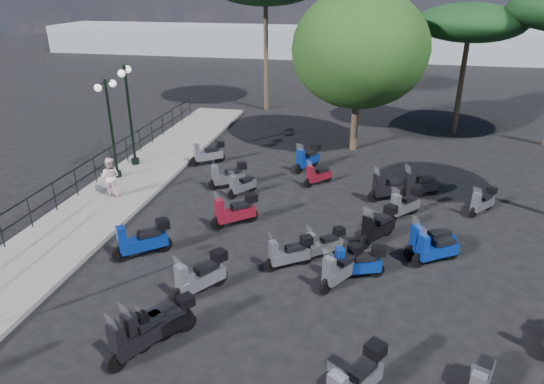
% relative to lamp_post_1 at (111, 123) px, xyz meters
% --- Properties ---
extents(ground, '(120.00, 120.00, 0.00)m').
position_rel_lamp_post_1_xyz_m(ground, '(7.27, -5.64, -2.52)').
color(ground, black).
rests_on(ground, ground).
extents(sidewalk, '(3.00, 30.00, 0.15)m').
position_rel_lamp_post_1_xyz_m(sidewalk, '(0.77, -2.64, -2.44)').
color(sidewalk, slate).
rests_on(sidewalk, ground).
extents(railing, '(0.04, 26.04, 1.10)m').
position_rel_lamp_post_1_xyz_m(railing, '(-0.53, -2.84, -1.62)').
color(railing, black).
rests_on(railing, sidewalk).
extents(lamp_post_1, '(0.41, 1.22, 4.15)m').
position_rel_lamp_post_1_xyz_m(lamp_post_1, '(0.00, 0.00, 0.00)').
color(lamp_post_1, black).
rests_on(lamp_post_1, sidewalk).
extents(lamp_post_2, '(0.54, 1.29, 4.46)m').
position_rel_lamp_post_1_xyz_m(lamp_post_2, '(0.03, 1.62, 0.18)').
color(lamp_post_2, black).
rests_on(lamp_post_2, sidewalk).
extents(pedestrian_far, '(0.82, 0.66, 1.57)m').
position_rel_lamp_post_1_xyz_m(pedestrian_far, '(0.80, -1.88, -1.59)').
color(pedestrian_far, silver).
rests_on(pedestrian_far, sidewalk).
extents(scooter_2, '(1.16, 1.38, 1.31)m').
position_rel_lamp_post_1_xyz_m(scooter_2, '(6.13, -9.10, -2.02)').
color(scooter_2, black).
rests_on(scooter_2, ground).
extents(scooter_3, '(1.54, 1.33, 1.48)m').
position_rel_lamp_post_1_xyz_m(scooter_3, '(3.90, -5.64, -1.96)').
color(scooter_3, black).
rests_on(scooter_3, ground).
extents(scooter_4, '(0.93, 1.29, 1.19)m').
position_rel_lamp_post_1_xyz_m(scooter_4, '(5.66, -0.49, -2.11)').
color(scooter_4, black).
rests_on(scooter_4, ground).
extents(scooter_5, '(1.42, 1.22, 1.36)m').
position_rel_lamp_post_1_xyz_m(scooter_5, '(3.19, 2.63, -2.01)').
color(scooter_5, black).
rests_on(scooter_5, ground).
extents(scooter_7, '(1.03, 1.71, 1.49)m').
position_rel_lamp_post_1_xyz_m(scooter_7, '(5.76, -9.69, -2.00)').
color(scooter_7, black).
rests_on(scooter_7, ground).
extents(scooter_8, '(1.19, 1.58, 1.45)m').
position_rel_lamp_post_1_xyz_m(scooter_8, '(6.31, -7.14, -1.97)').
color(scooter_8, black).
rests_on(scooter_8, ground).
extents(scooter_9, '(1.48, 1.30, 1.43)m').
position_rel_lamp_post_1_xyz_m(scooter_9, '(6.12, -3.08, -1.98)').
color(scooter_9, black).
rests_on(scooter_9, ground).
extents(scooter_10, '(1.47, 1.12, 1.35)m').
position_rel_lamp_post_1_xyz_m(scooter_10, '(4.92, 0.13, -2.01)').
color(scooter_10, black).
rests_on(scooter_10, ground).
extents(scooter_11, '(1.00, 1.60, 1.39)m').
position_rel_lamp_post_1_xyz_m(scooter_11, '(7.82, 2.90, -2.00)').
color(scooter_11, black).
rests_on(scooter_11, ground).
extents(scooter_14, '(1.60, 0.80, 1.32)m').
position_rel_lamp_post_1_xyz_m(scooter_14, '(10.43, -5.52, -2.02)').
color(scooter_14, black).
rests_on(scooter_14, ground).
extents(scooter_15, '(1.37, 1.02, 1.25)m').
position_rel_lamp_post_1_xyz_m(scooter_15, '(8.43, -5.35, -2.05)').
color(scooter_15, black).
rests_on(scooter_15, ground).
extents(scooter_16, '(1.17, 1.58, 1.44)m').
position_rel_lamp_post_1_xyz_m(scooter_16, '(10.98, -3.20, -1.98)').
color(scooter_16, black).
rests_on(scooter_16, ground).
extents(scooter_17, '(1.07, 1.16, 1.19)m').
position_rel_lamp_post_1_xyz_m(scooter_17, '(8.48, 1.20, -2.11)').
color(scooter_17, black).
rests_on(scooter_17, ground).
extents(scooter_19, '(1.17, 1.65, 1.48)m').
position_rel_lamp_post_1_xyz_m(scooter_19, '(10.58, -10.09, -1.96)').
color(scooter_19, black).
rests_on(scooter_19, ground).
extents(scooter_20, '(1.10, 1.51, 1.37)m').
position_rel_lamp_post_1_xyz_m(scooter_20, '(10.00, -5.90, -2.00)').
color(scooter_20, black).
rests_on(scooter_20, ground).
extents(scooter_21, '(1.23, 1.07, 1.19)m').
position_rel_lamp_post_1_xyz_m(scooter_21, '(9.38, -4.53, -2.07)').
color(scooter_21, black).
rests_on(scooter_21, ground).
extents(scooter_22, '(1.22, 1.35, 1.32)m').
position_rel_lamp_post_1_xyz_m(scooter_22, '(11.91, -1.20, -2.02)').
color(scooter_22, black).
rests_on(scooter_22, ground).
extents(scooter_23, '(1.63, 1.06, 1.45)m').
position_rel_lamp_post_1_xyz_m(scooter_23, '(11.35, 0.23, -2.02)').
color(scooter_23, black).
rests_on(scooter_23, ground).
extents(scooter_25, '(0.77, 1.50, 1.26)m').
position_rel_lamp_post_1_xyz_m(scooter_25, '(13.07, -9.42, -2.08)').
color(scooter_25, black).
rests_on(scooter_25, ground).
extents(scooter_27, '(1.49, 1.03, 1.35)m').
position_rel_lamp_post_1_xyz_m(scooter_27, '(12.68, -4.23, -2.05)').
color(scooter_27, black).
rests_on(scooter_27, ground).
extents(scooter_28, '(1.66, 1.08, 1.48)m').
position_rel_lamp_post_1_xyz_m(scooter_28, '(12.55, -3.85, -2.01)').
color(scooter_28, black).
rests_on(scooter_28, ground).
extents(scooter_29, '(1.06, 1.23, 1.18)m').
position_rel_lamp_post_1_xyz_m(scooter_29, '(14.70, -0.27, -2.07)').
color(scooter_29, black).
rests_on(scooter_29, ground).
extents(scooter_30, '(1.63, 1.06, 1.45)m').
position_rel_lamp_post_1_xyz_m(scooter_30, '(12.51, 0.72, -2.02)').
color(scooter_30, black).
rests_on(scooter_30, ground).
extents(scooter_31, '(1.03, 1.71, 1.49)m').
position_rel_lamp_post_1_xyz_m(scooter_31, '(5.85, -9.27, -2.00)').
color(scooter_31, black).
rests_on(scooter_31, ground).
extents(broadleaf_tree, '(6.49, 6.49, 7.67)m').
position_rel_lamp_post_1_xyz_m(broadleaf_tree, '(9.67, 6.29, 2.38)').
color(broadleaf_tree, '#38281E').
rests_on(broadleaf_tree, ground).
extents(pine_0, '(5.65, 5.65, 6.87)m').
position_rel_lamp_post_1_xyz_m(pine_0, '(15.07, 10.44, 3.34)').
color(pine_0, '#38281E').
rests_on(pine_0, ground).
extents(distant_hills, '(70.00, 8.00, 3.00)m').
position_rel_lamp_post_1_xyz_m(distant_hills, '(7.27, 39.36, -1.02)').
color(distant_hills, gray).
rests_on(distant_hills, ground).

